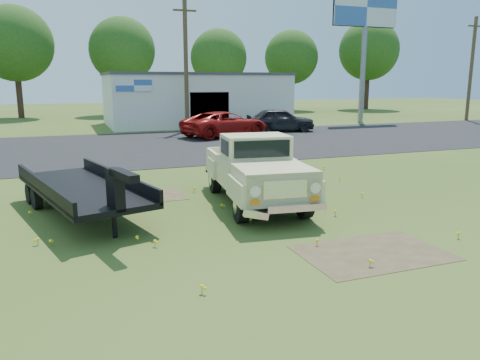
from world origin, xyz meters
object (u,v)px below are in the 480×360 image
(vintage_pickup_truck, at_px, (255,170))
(red_pickup, at_px, (225,124))
(flatbed_trailer, at_px, (81,184))
(dark_sedan, at_px, (280,120))
(billboard, at_px, (365,20))

(vintage_pickup_truck, height_order, red_pickup, vintage_pickup_truck)
(flatbed_trailer, relative_size, dark_sedan, 1.28)
(flatbed_trailer, bearing_deg, dark_sedan, 36.21)
(flatbed_trailer, xyz_separation_m, red_pickup, (9.38, 15.61, -0.04))
(billboard, relative_size, flatbed_trailer, 1.81)
(vintage_pickup_truck, bearing_deg, billboard, 56.14)
(vintage_pickup_truck, height_order, flatbed_trailer, vintage_pickup_truck)
(billboard, distance_m, red_pickup, 17.68)
(billboard, distance_m, dark_sedan, 13.43)
(vintage_pickup_truck, distance_m, flatbed_trailer, 4.77)
(vintage_pickup_truck, bearing_deg, red_pickup, 80.70)
(red_pickup, bearing_deg, vintage_pickup_truck, 147.53)
(billboard, bearing_deg, red_pickup, -156.68)
(billboard, xyz_separation_m, dark_sedan, (-9.95, -4.67, -7.72))
(red_pickup, height_order, dark_sedan, dark_sedan)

